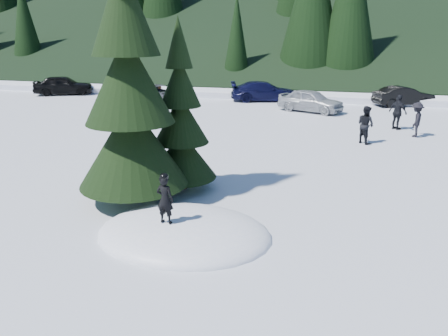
% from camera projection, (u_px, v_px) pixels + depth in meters
% --- Properties ---
extents(ground, '(200.00, 200.00, 0.00)m').
position_uv_depth(ground, '(184.00, 235.00, 11.05)').
color(ground, white).
rests_on(ground, ground).
extents(snow_mound, '(4.48, 3.52, 0.96)m').
position_uv_depth(snow_mound, '(184.00, 235.00, 11.05)').
color(snow_mound, white).
rests_on(snow_mound, ground).
extents(spruce_tall, '(3.20, 3.20, 8.60)m').
position_uv_depth(spruce_tall, '(129.00, 91.00, 12.24)').
color(spruce_tall, black).
rests_on(spruce_tall, ground).
extents(spruce_short, '(2.20, 2.20, 5.37)m').
position_uv_depth(spruce_short, '(181.00, 125.00, 13.65)').
color(spruce_short, black).
rests_on(spruce_short, ground).
extents(child_skier, '(0.46, 0.33, 1.19)m').
position_uv_depth(child_skier, '(165.00, 200.00, 10.45)').
color(child_skier, black).
rests_on(child_skier, snow_mound).
extents(adult_0, '(1.04, 1.05, 1.71)m').
position_uv_depth(adult_0, '(365.00, 125.00, 19.69)').
color(adult_0, black).
rests_on(adult_0, ground).
extents(adult_1, '(1.06, 1.05, 1.80)m').
position_uv_depth(adult_1, '(398.00, 112.00, 22.37)').
color(adult_1, black).
rests_on(adult_1, ground).
extents(adult_2, '(0.86, 1.19, 1.66)m').
position_uv_depth(adult_2, '(416.00, 120.00, 20.90)').
color(adult_2, black).
rests_on(adult_2, ground).
extents(car_0, '(4.81, 3.46, 1.52)m').
position_uv_depth(car_0, '(63.00, 85.00, 34.41)').
color(car_0, black).
rests_on(car_0, ground).
extents(car_1, '(3.98, 2.10, 1.25)m').
position_uv_depth(car_1, '(138.00, 88.00, 33.91)').
color(car_1, '#351309').
rests_on(car_1, ground).
extents(car_2, '(5.31, 3.87, 1.34)m').
position_uv_depth(car_2, '(158.00, 95.00, 29.93)').
color(car_2, '#55565E').
rests_on(car_2, ground).
extents(car_3, '(5.15, 3.22, 1.39)m').
position_uv_depth(car_3, '(264.00, 91.00, 31.44)').
color(car_3, black).
rests_on(car_3, ground).
extents(car_4, '(4.43, 3.08, 1.40)m').
position_uv_depth(car_4, '(311.00, 101.00, 27.31)').
color(car_4, '#A0A4A8').
rests_on(car_4, ground).
extents(car_5, '(4.23, 2.96, 1.32)m').
position_uv_depth(car_5, '(403.00, 96.00, 29.37)').
color(car_5, black).
rests_on(car_5, ground).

